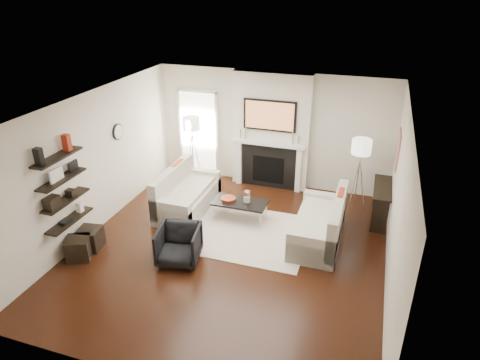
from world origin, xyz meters
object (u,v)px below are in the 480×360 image
(loveseat_left_base, at_px, (188,201))
(armchair, at_px, (179,243))
(ottoman_near, at_px, (90,238))
(lamp_left_shade, at_px, (191,123))
(loveseat_right_base, at_px, (317,231))
(coffee_table, at_px, (240,203))
(lamp_right_shade, at_px, (362,147))

(loveseat_left_base, relative_size, armchair, 2.47)
(armchair, relative_size, ottoman_near, 1.82)
(lamp_left_shade, bearing_deg, loveseat_left_base, -71.01)
(armchair, bearing_deg, loveseat_right_base, 21.56)
(ottoman_near, bearing_deg, loveseat_left_base, 59.47)
(coffee_table, relative_size, armchair, 1.51)
(loveseat_right_base, xyz_separation_m, coffee_table, (-1.64, 0.27, 0.19))
(armchair, distance_m, ottoman_near, 1.75)
(armchair, bearing_deg, coffee_table, 60.18)
(lamp_left_shade, bearing_deg, loveseat_right_base, -27.89)
(loveseat_right_base, bearing_deg, loveseat_left_base, 173.39)
(lamp_right_shade, bearing_deg, loveseat_right_base, -111.40)
(loveseat_left_base, height_order, coffee_table, same)
(loveseat_left_base, height_order, lamp_right_shade, lamp_right_shade)
(loveseat_left_base, relative_size, coffee_table, 1.64)
(loveseat_left_base, bearing_deg, ottoman_near, -120.53)
(loveseat_left_base, relative_size, loveseat_right_base, 1.00)
(lamp_right_shade, bearing_deg, armchair, -134.14)
(armchair, bearing_deg, lamp_left_shade, 98.43)
(armchair, height_order, ottoman_near, armchair)
(coffee_table, height_order, armchair, armchair)
(coffee_table, distance_m, lamp_right_shade, 2.72)
(loveseat_left_base, height_order, lamp_left_shade, lamp_left_shade)
(armchair, bearing_deg, loveseat_left_base, 98.77)
(coffee_table, bearing_deg, armchair, -108.83)
(loveseat_left_base, xyz_separation_m, coffee_table, (1.20, -0.06, 0.19))
(ottoman_near, bearing_deg, armchair, 4.88)
(loveseat_right_base, relative_size, lamp_left_shade, 4.50)
(loveseat_right_base, distance_m, ottoman_near, 4.25)
(loveseat_right_base, height_order, lamp_left_shade, lamp_left_shade)
(loveseat_left_base, distance_m, ottoman_near, 2.19)
(loveseat_left_base, bearing_deg, armchair, -70.24)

